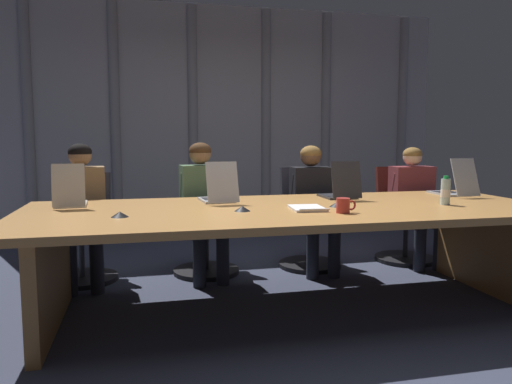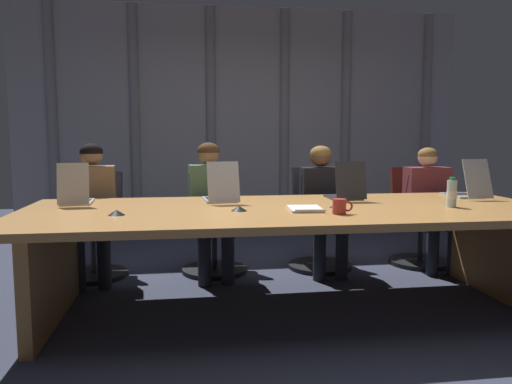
{
  "view_description": "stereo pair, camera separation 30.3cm",
  "coord_description": "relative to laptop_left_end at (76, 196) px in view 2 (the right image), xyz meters",
  "views": [
    {
      "loc": [
        -1.06,
        -3.34,
        1.23
      ],
      "look_at": [
        -0.24,
        0.13,
        0.84
      ],
      "focal_mm": 34.46,
      "sensor_mm": 36.0,
      "label": 1
    },
    {
      "loc": [
        -0.76,
        -3.39,
        1.23
      ],
      "look_at": [
        -0.24,
        0.13,
        0.84
      ],
      "focal_mm": 34.46,
      "sensor_mm": 36.0,
      "label": 2
    }
  ],
  "objects": [
    {
      "name": "curtain_backdrop",
      "position": [
        1.56,
        2.41,
        0.62
      ],
      "size": [
        5.55,
        0.17,
        2.84
      ],
      "color": "#9999A0",
      "rests_on": "ground_plane"
    },
    {
      "name": "conference_mic_left_side",
      "position": [
        1.87,
        -0.46,
        -0.04
      ],
      "size": [
        0.11,
        0.11,
        0.03
      ],
      "primitive_type": "cone",
      "color": "black",
      "rests_on": "conference_table"
    },
    {
      "name": "laptop_left_mid",
      "position": [
        1.08,
        -0.0,
        0.0
      ],
      "size": [
        0.27,
        0.44,
        0.32
      ],
      "rotation": [
        0.0,
        0.0,
        1.65
      ],
      "color": "#BCBCC1",
      "rests_on": "conference_table"
    },
    {
      "name": "conference_mic_right_side",
      "position": [
        1.16,
        -0.51,
        -0.04
      ],
      "size": [
        0.11,
        0.11,
        0.03
      ],
      "primitive_type": "cone",
      "color": "black",
      "rests_on": "conference_table"
    },
    {
      "name": "ground_plane",
      "position": [
        1.56,
        -0.39,
        -0.8
      ],
      "size": [
        11.23,
        11.23,
        0.0
      ],
      "primitive_type": "plane",
      "color": "#383D51"
    },
    {
      "name": "coffee_mug_near",
      "position": [
        1.8,
        -0.74,
        -0.01
      ],
      "size": [
        0.14,
        0.09,
        0.1
      ],
      "color": "#B2332D",
      "rests_on": "conference_table"
    },
    {
      "name": "conference_mic_middle",
      "position": [
        0.37,
        -0.58,
        -0.04
      ],
      "size": [
        0.11,
        0.11,
        0.03
      ],
      "primitive_type": "cone",
      "color": "black",
      "rests_on": "conference_table"
    },
    {
      "name": "conference_table",
      "position": [
        1.56,
        -0.39,
        -0.21
      ],
      "size": [
        3.78,
        1.5,
        0.74
      ],
      "color": "#B77F42",
      "rests_on": "ground_plane"
    },
    {
      "name": "office_chair_left_end",
      "position": [
        -0.01,
        0.71,
        -0.45
      ],
      "size": [
        0.6,
        0.6,
        0.93
      ],
      "rotation": [
        0.0,
        0.0,
        -1.69
      ],
      "color": "#2D2D38",
      "rests_on": "ground_plane"
    },
    {
      "name": "office_chair_right_mid",
      "position": [
        3.09,
        0.71,
        -0.45
      ],
      "size": [
        0.6,
        0.6,
        0.94
      ],
      "rotation": [
        0.0,
        0.0,
        -1.56
      ],
      "color": "#511E19",
      "rests_on": "ground_plane"
    },
    {
      "name": "laptop_left_end",
      "position": [
        0.0,
        0.0,
        0.0
      ],
      "size": [
        0.24,
        0.39,
        0.31
      ],
      "rotation": [
        0.0,
        0.0,
        1.64
      ],
      "color": "beige",
      "rests_on": "conference_table"
    },
    {
      "name": "office_chair_center",
      "position": [
        2.07,
        0.71,
        -0.45
      ],
      "size": [
        0.6,
        0.6,
        0.95
      ],
      "rotation": [
        0.0,
        0.0,
        -1.51
      ],
      "color": "#2D2D38",
      "rests_on": "ground_plane"
    },
    {
      "name": "person_right_mid",
      "position": [
        3.12,
        0.55,
        -0.15
      ],
      "size": [
        0.43,
        0.56,
        1.14
      ],
      "rotation": [
        0.0,
        0.0,
        -1.61
      ],
      "color": "brown",
      "rests_on": "ground_plane"
    },
    {
      "name": "office_chair_left_mid",
      "position": [
        1.07,
        0.71,
        -0.45
      ],
      "size": [
        0.6,
        0.6,
        0.92
      ],
      "rotation": [
        0.0,
        0.0,
        -1.69
      ],
      "color": "navy",
      "rests_on": "ground_plane"
    },
    {
      "name": "laptop_right_mid",
      "position": [
        3.12,
        -0.03,
        0.0
      ],
      "size": [
        0.22,
        0.47,
        0.32
      ],
      "rotation": [
        0.0,
        0.0,
        1.55
      ],
      "color": "#A8ADB7",
      "rests_on": "conference_table"
    },
    {
      "name": "person_center",
      "position": [
        2.06,
        0.55,
        -0.14
      ],
      "size": [
        0.37,
        0.55,
        1.16
      ],
      "rotation": [
        0.0,
        0.0,
        -1.59
      ],
      "color": "black",
      "rests_on": "ground_plane"
    },
    {
      "name": "person_left_mid",
      "position": [
        1.03,
        0.55,
        -0.12
      ],
      "size": [
        0.4,
        0.57,
        1.2
      ],
      "rotation": [
        0.0,
        0.0,
        -1.48
      ],
      "color": "#4C6B4C",
      "rests_on": "ground_plane"
    },
    {
      "name": "water_bottle_primary",
      "position": [
        2.69,
        -0.54,
        0.04
      ],
      "size": [
        0.07,
        0.07,
        0.21
      ],
      "color": "silver",
      "rests_on": "conference_table"
    },
    {
      "name": "laptop_center",
      "position": [
        2.09,
        -0.0,
        -0.0
      ],
      "size": [
        0.25,
        0.38,
        0.31
      ],
      "rotation": [
        0.0,
        0.0,
        1.57
      ],
      "color": "#2D2D33",
      "rests_on": "conference_table"
    },
    {
      "name": "spiral_notepad",
      "position": [
        1.62,
        -0.53,
        -0.05
      ],
      "size": [
        0.24,
        0.32,
        0.03
      ],
      "rotation": [
        0.0,
        0.0,
        -0.08
      ],
      "color": "silver",
      "rests_on": "conference_table"
    },
    {
      "name": "person_left_end",
      "position": [
        0.01,
        0.56,
        -0.13
      ],
      "size": [
        0.43,
        0.57,
        1.19
      ],
      "rotation": [
        0.0,
        0.0,
        -1.48
      ],
      "color": "olive",
      "rests_on": "ground_plane"
    }
  ]
}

